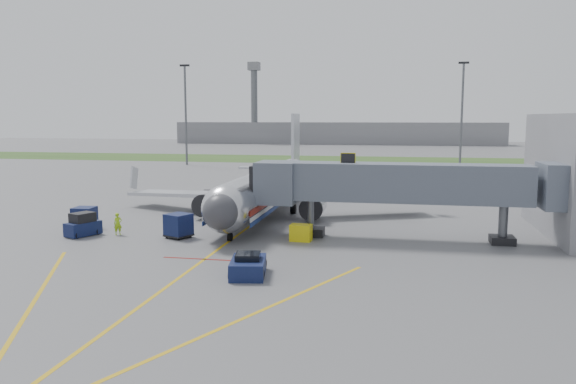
% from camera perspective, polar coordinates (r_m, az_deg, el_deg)
% --- Properties ---
extents(ground, '(400.00, 400.00, 0.00)m').
position_cam_1_polar(ground, '(43.01, -6.69, -5.50)').
color(ground, '#565659').
rests_on(ground, ground).
extents(grass_strip, '(300.00, 25.00, 0.01)m').
position_cam_1_polar(grass_strip, '(130.88, 5.40, 3.29)').
color(grass_strip, '#2D4C1E').
rests_on(grass_strip, ground).
extents(apron_markings, '(21.52, 50.00, 0.01)m').
position_cam_1_polar(apron_markings, '(36.26, -10.28, -8.04)').
color(apron_markings, gold).
rests_on(apron_markings, ground).
extents(airliner, '(32.10, 35.67, 10.25)m').
position_cam_1_polar(airliner, '(57.05, -2.07, 0.47)').
color(airliner, silver).
rests_on(airliner, ground).
extents(jet_bridge, '(25.30, 4.00, 6.90)m').
position_cam_1_polar(jet_bridge, '(45.18, 10.96, 0.80)').
color(jet_bridge, slate).
rests_on(jet_bridge, ground).
extents(light_mast_left, '(2.00, 0.44, 20.40)m').
position_cam_1_polar(light_mast_left, '(117.96, -10.35, 7.97)').
color(light_mast_left, '#595B60').
rests_on(light_mast_left, ground).
extents(light_mast_right, '(2.00, 0.44, 20.40)m').
position_cam_1_polar(light_mast_right, '(115.52, 17.25, 7.77)').
color(light_mast_right, '#595B60').
rests_on(light_mast_right, ground).
extents(distant_terminal, '(120.00, 14.00, 8.00)m').
position_cam_1_polar(distant_terminal, '(211.20, 4.87, 5.99)').
color(distant_terminal, slate).
rests_on(distant_terminal, ground).
extents(control_tower, '(4.00, 4.00, 30.00)m').
position_cam_1_polar(control_tower, '(211.73, -3.45, 9.62)').
color(control_tower, '#595B60').
rests_on(control_tower, ground).
extents(pushback_tug, '(2.62, 3.69, 1.41)m').
position_cam_1_polar(pushback_tug, '(34.97, -4.08, -7.53)').
color(pushback_tug, '#0D193A').
rests_on(pushback_tug, ground).
extents(baggage_tug, '(2.42, 3.10, 1.93)m').
position_cam_1_polar(baggage_tug, '(49.31, -20.12, -3.22)').
color(baggage_tug, '#0D193A').
rests_on(baggage_tug, ground).
extents(baggage_cart_a, '(1.98, 1.98, 1.75)m').
position_cam_1_polar(baggage_cart_a, '(55.01, -5.87, -1.67)').
color(baggage_cart_a, '#0D193A').
rests_on(baggage_cart_a, ground).
extents(baggage_cart_b, '(2.40, 2.40, 1.95)m').
position_cam_1_polar(baggage_cart_b, '(46.42, -11.07, -3.37)').
color(baggage_cart_b, '#0D193A').
rests_on(baggage_cart_b, ground).
extents(baggage_cart_c, '(1.88, 1.88, 1.92)m').
position_cam_1_polar(baggage_cart_c, '(52.27, -19.97, -2.48)').
color(baggage_cart_c, '#0D193A').
rests_on(baggage_cart_c, ground).
extents(belt_loader, '(1.65, 4.06, 1.94)m').
position_cam_1_polar(belt_loader, '(59.66, -8.62, -1.40)').
color(belt_loader, '#0D193A').
rests_on(belt_loader, ground).
extents(ground_power_cart, '(1.73, 1.22, 1.32)m').
position_cam_1_polar(ground_power_cart, '(44.43, 1.32, -4.17)').
color(ground_power_cart, yellow).
rests_on(ground_power_cart, ground).
extents(ramp_worker, '(0.79, 0.78, 1.84)m').
position_cam_1_polar(ramp_worker, '(48.76, -16.90, -3.12)').
color(ramp_worker, '#94CB17').
rests_on(ramp_worker, ground).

